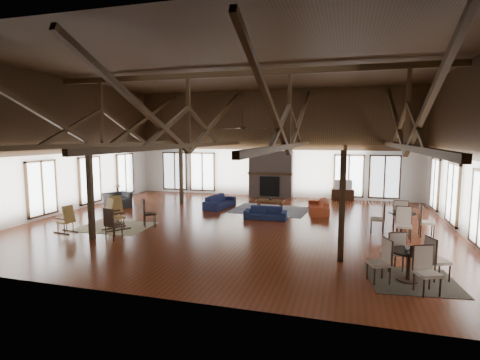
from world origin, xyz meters
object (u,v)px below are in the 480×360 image
(sofa_orange, at_px, (318,206))
(cafe_table_far, at_px, (402,219))
(sofa_navy_front, at_px, (265,213))
(sofa_navy_left, at_px, (220,202))
(cafe_table_near, at_px, (409,260))
(coffee_table, at_px, (270,201))
(tv_console, at_px, (343,195))
(armchair, at_px, (117,200))

(sofa_orange, distance_m, cafe_table_far, 4.26)
(sofa_navy_front, bearing_deg, cafe_table_far, -15.10)
(sofa_navy_left, height_order, cafe_table_near, cafe_table_near)
(coffee_table, relative_size, tv_console, 1.14)
(coffee_table, distance_m, cafe_table_near, 8.82)
(sofa_navy_front, xyz_separation_m, coffee_table, (-0.18, 1.81, 0.17))
(coffee_table, distance_m, cafe_table_far, 6.00)
(sofa_orange, relative_size, coffee_table, 1.52)
(tv_console, bearing_deg, cafe_table_far, -73.01)
(sofa_navy_left, bearing_deg, coffee_table, -82.13)
(armchair, xyz_separation_m, tv_console, (10.38, 5.19, -0.07))
(tv_console, bearing_deg, coffee_table, -129.58)
(coffee_table, height_order, cafe_table_far, cafe_table_far)
(sofa_navy_front, xyz_separation_m, sofa_orange, (2.01, 1.86, 0.04))
(sofa_orange, bearing_deg, sofa_navy_left, -98.24)
(armchair, bearing_deg, cafe_table_near, -88.64)
(sofa_navy_front, bearing_deg, tv_console, 58.95)
(armchair, relative_size, cafe_table_far, 0.52)
(coffee_table, bearing_deg, tv_console, 56.33)
(sofa_orange, bearing_deg, sofa_navy_front, -56.19)
(coffee_table, relative_size, cafe_table_far, 0.63)
(cafe_table_far, xyz_separation_m, tv_console, (-2.06, 6.75, -0.26))
(sofa_navy_front, distance_m, tv_console, 6.42)
(cafe_table_near, height_order, tv_console, cafe_table_near)
(sofa_orange, distance_m, coffee_table, 2.20)
(armchair, bearing_deg, sofa_navy_left, -46.32)
(sofa_navy_left, bearing_deg, cafe_table_far, -102.76)
(sofa_orange, relative_size, armchair, 1.83)
(sofa_orange, distance_m, armchair, 9.49)
(cafe_table_near, bearing_deg, cafe_table_far, 84.71)
(sofa_orange, relative_size, tv_console, 1.73)
(armchair, bearing_deg, sofa_navy_front, -65.66)
(cafe_table_far, bearing_deg, sofa_navy_front, 167.94)
(sofa_navy_left, xyz_separation_m, armchair, (-4.75, -1.33, 0.06))
(sofa_navy_left, height_order, coffee_table, sofa_navy_left)
(sofa_navy_front, xyz_separation_m, armchair, (-7.37, 0.48, 0.10))
(sofa_orange, xyz_separation_m, coffee_table, (-2.19, -0.05, 0.13))
(sofa_orange, xyz_separation_m, tv_console, (1.00, 3.81, -0.00))
(sofa_navy_front, distance_m, sofa_orange, 2.74)
(tv_console, bearing_deg, sofa_orange, -104.71)
(sofa_navy_front, xyz_separation_m, tv_console, (3.01, 5.67, 0.04))
(armchair, bearing_deg, sofa_orange, -53.56)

